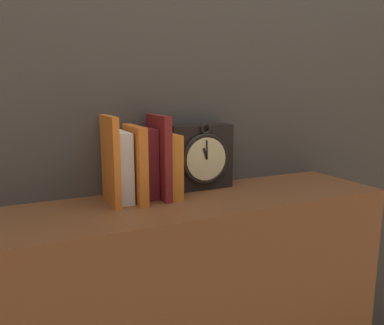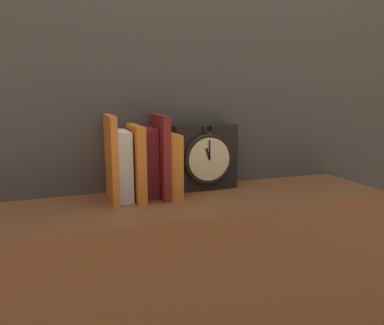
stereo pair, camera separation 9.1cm
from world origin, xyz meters
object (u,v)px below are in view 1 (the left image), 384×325
object	(u,v)px
book_slot0_orange	(110,160)
book_slot1_white	(120,166)
clock	(200,157)
book_slot2_orange	(135,163)
book_slot3_maroon	(145,163)
book_slot5_orange	(168,165)
book_slot4_maroon	(159,157)

from	to	relation	value
book_slot0_orange	book_slot1_white	size ratio (longest dim) A/B	1.23
clock	book_slot2_orange	size ratio (longest dim) A/B	1.00
book_slot0_orange	book_slot2_orange	distance (m)	0.07
book_slot3_maroon	book_slot5_orange	distance (m)	0.06
book_slot3_maroon	book_slot5_orange	xyz separation A→B (m)	(0.06, -0.01, -0.01)
book_slot0_orange	book_slot3_maroon	size ratio (longest dim) A/B	1.19
book_slot2_orange	book_slot3_maroon	bearing A→B (deg)	31.44
clock	book_slot3_maroon	size ratio (longest dim) A/B	1.05
book_slot0_orange	book_slot4_maroon	size ratio (longest dim) A/B	1.01
clock	book_slot4_maroon	distance (m)	0.15
book_slot2_orange	book_slot4_maroon	distance (m)	0.07
book_slot0_orange	book_slot5_orange	world-z (taller)	book_slot0_orange
book_slot5_orange	book_slot2_orange	bearing A→B (deg)	-175.15
clock	book_slot3_maroon	bearing A→B (deg)	-174.79
book_slot1_white	book_slot4_maroon	distance (m)	0.11
book_slot4_maroon	book_slot3_maroon	bearing A→B (deg)	149.74
book_slot1_white	book_slot2_orange	world-z (taller)	book_slot2_orange
clock	book_slot0_orange	world-z (taller)	book_slot0_orange
book_slot0_orange	book_slot1_white	bearing A→B (deg)	20.79
book_slot1_white	clock	bearing A→B (deg)	5.59
book_slot2_orange	clock	bearing A→B (deg)	10.04
clock	book_slot5_orange	size ratio (longest dim) A/B	1.15
book_slot5_orange	book_slot3_maroon	bearing A→B (deg)	167.84
book_slot0_orange	book_slot3_maroon	world-z (taller)	book_slot0_orange
book_slot4_maroon	clock	bearing A→B (deg)	13.70
book_slot2_orange	book_slot5_orange	world-z (taller)	book_slot2_orange
book_slot0_orange	book_slot5_orange	xyz separation A→B (m)	(0.16, 0.01, -0.03)
clock	book_slot5_orange	bearing A→B (deg)	-165.77
book_slot2_orange	book_slot3_maroon	xyz separation A→B (m)	(0.04, 0.02, -0.00)
book_slot3_maroon	book_slot5_orange	world-z (taller)	book_slot3_maroon
book_slot0_orange	book_slot2_orange	size ratio (longest dim) A/B	1.14
book_slot2_orange	book_slot3_maroon	world-z (taller)	book_slot2_orange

